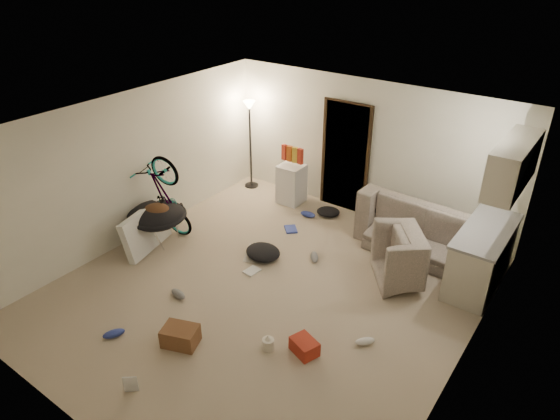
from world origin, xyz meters
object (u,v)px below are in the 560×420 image
Objects in this scene: bicycle at (168,214)px; juicer at (268,343)px; sofa at (429,232)px; saucer_chair at (158,220)px; mini_fridge at (291,184)px; drink_case_b at (304,346)px; drink_case_a at (180,336)px; armchair at (418,262)px; tv_box at (146,230)px; kitchen_counter at (481,258)px; floor_lamp at (250,126)px.

bicycle reaches higher than juicer.
saucer_chair is at bearing 35.14° from sofa.
mini_fridge is 2.30× the size of drink_case_b.
mini_fridge reaches higher than saucer_chair.
saucer_chair reaches higher than sofa.
bicycle is 2.75m from drink_case_a.
juicer is (-0.94, -2.47, -0.22)m from armchair.
armchair is at bearing 69.28° from juicer.
sofa is 2.21× the size of tv_box.
drink_case_b is at bearing -54.15° from mini_fridge.
tv_box is at bearing -110.41° from mini_fridge.
armchair reaches higher than drink_case_b.
juicer is at bearing -117.17° from bicycle.
mini_fridge is at bearing 84.94° from drink_case_a.
drink_case_a is (-1.71, -3.96, -0.21)m from sofa.
kitchen_counter is at bearing -96.20° from armchair.
juicer is at bearing 80.02° from sofa.
floor_lamp is 1.91× the size of armchair.
floor_lamp is 2.35× the size of mini_fridge.
sofa reaches higher than drink_case_a.
sofa is 1.44× the size of bicycle.
saucer_chair reaches higher than armchair.
mini_fridge is at bearing 120.51° from juicer.
armchair is at bearing 20.79° from saucer_chair.
mini_fridge is (-3.75, 0.55, -0.06)m from kitchen_counter.
drink_case_a is 1.31× the size of drink_case_b.
saucer_chair is 2.93× the size of drink_case_b.
bicycle reaches higher than drink_case_a.
drink_case_b is at bearing 86.25° from sofa.
saucer_chair is at bearing 123.29° from drink_case_a.
kitchen_counter reaches higher than drink_case_b.
tv_box is (0.00, -0.27, -0.07)m from saucer_chair.
tv_box is at bearing 76.53° from armchair.
saucer_chair is (0.10, -2.62, -0.89)m from floor_lamp.
mini_fridge is 0.74× the size of tv_box.
armchair is at bearing 96.56° from drink_case_b.
sofa reaches higher than drink_case_b.
kitchen_counter is (4.83, -0.65, -0.87)m from floor_lamp.
tv_box is at bearing 37.94° from sofa.
drink_case_a is at bearing 110.58° from armchair.
bicycle is 2.06× the size of mini_fridge.
juicer is at bearing -119.98° from kitchen_counter.
drink_case_b is 0.46m from juicer.
sofa is 2.81m from mini_fridge.
mini_fridge is 4.06m from juicer.
drink_case_b is (2.46, -3.27, -0.29)m from mini_fridge.
floor_lamp reaches higher than drink_case_a.
bicycle is 3.59m from drink_case_b.
bicycle is 7.25× the size of juicer.
juicer is at bearing -17.66° from saucer_chair.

